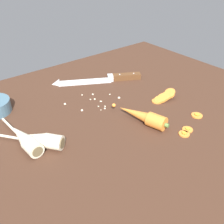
% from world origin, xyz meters
% --- Properties ---
extents(ground_plane, '(1.20, 0.90, 0.04)m').
position_xyz_m(ground_plane, '(0.00, 0.00, -0.02)').
color(ground_plane, '#42281C').
extents(chefs_knife, '(0.32, 0.20, 0.04)m').
position_xyz_m(chefs_knife, '(0.10, 0.21, 0.01)').
color(chefs_knife, silver).
rests_on(chefs_knife, ground_plane).
extents(whole_carrot, '(0.08, 0.19, 0.04)m').
position_xyz_m(whole_carrot, '(0.05, -0.10, 0.02)').
color(whole_carrot, orange).
rests_on(whole_carrot, ground_plane).
extents(parsnip_front, '(0.14, 0.18, 0.04)m').
position_xyz_m(parsnip_front, '(-0.24, -0.01, 0.02)').
color(parsnip_front, beige).
rests_on(parsnip_front, ground_plane).
extents(parsnip_mid_left, '(0.05, 0.21, 0.04)m').
position_xyz_m(parsnip_mid_left, '(-0.27, 0.02, 0.02)').
color(parsnip_mid_left, beige).
rests_on(parsnip_mid_left, ground_plane).
extents(carrot_slice_stack, '(0.09, 0.05, 0.03)m').
position_xyz_m(carrot_slice_stack, '(0.20, -0.05, 0.01)').
color(carrot_slice_stack, orange).
rests_on(carrot_slice_stack, ground_plane).
extents(carrot_slice_stray_near, '(0.03, 0.03, 0.01)m').
position_xyz_m(carrot_slice_stray_near, '(0.21, -0.18, 0.00)').
color(carrot_slice_stray_near, orange).
rests_on(carrot_slice_stray_near, ground_plane).
extents(carrot_slice_stray_mid, '(0.03, 0.03, 0.01)m').
position_xyz_m(carrot_slice_stray_mid, '(0.12, -0.21, 0.00)').
color(carrot_slice_stray_mid, orange).
rests_on(carrot_slice_stray_mid, ground_plane).
extents(carrot_slice_stray_far, '(0.03, 0.03, 0.01)m').
position_xyz_m(carrot_slice_stray_far, '(0.10, -0.22, 0.00)').
color(carrot_slice_stray_far, orange).
rests_on(carrot_slice_stray_far, ground_plane).
extents(mince_crumbs, '(0.18, 0.13, 0.01)m').
position_xyz_m(mince_crumbs, '(0.01, 0.08, 0.00)').
color(mince_crumbs, beige).
rests_on(mince_crumbs, ground_plane).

